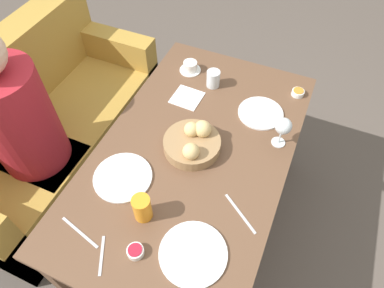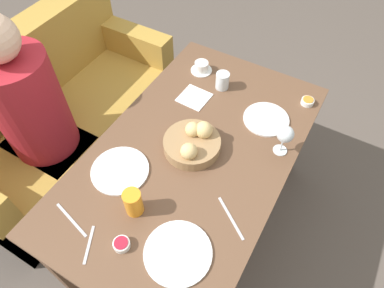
{
  "view_description": "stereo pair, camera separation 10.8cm",
  "coord_description": "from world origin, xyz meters",
  "px_view_note": "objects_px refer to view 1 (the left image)",
  "views": [
    {
      "loc": [
        -0.86,
        -0.36,
        1.98
      ],
      "look_at": [
        0.01,
        0.01,
        0.76
      ],
      "focal_mm": 32.0,
      "sensor_mm": 36.0,
      "label": 1
    },
    {
      "loc": [
        -0.81,
        -0.46,
        1.98
      ],
      "look_at": [
        0.01,
        0.01,
        0.76
      ],
      "focal_mm": 32.0,
      "sensor_mm": 36.0,
      "label": 2
    }
  ],
  "objects_px": {
    "plate_near_left": "(193,254)",
    "spoon_coffee": "(102,255)",
    "bread_basket": "(193,142)",
    "coffee_cup": "(190,67)",
    "fork_silver": "(240,213)",
    "plate_far_center": "(123,177)",
    "juice_glass": "(142,208)",
    "couch": "(48,131)",
    "napkin": "(187,98)",
    "seated_person": "(32,144)",
    "water_tumbler": "(213,79)",
    "wine_glass": "(283,127)",
    "knife_silver": "(80,232)",
    "jam_bowl_honey": "(298,93)",
    "jam_bowl_berry": "(135,251)",
    "plate_near_right": "(261,113)"
  },
  "relations": [
    {
      "from": "jam_bowl_berry",
      "to": "seated_person",
      "type": "bearing_deg",
      "value": 67.45
    },
    {
      "from": "plate_near_left",
      "to": "spoon_coffee",
      "type": "relative_size",
      "value": 1.85
    },
    {
      "from": "bread_basket",
      "to": "coffee_cup",
      "type": "distance_m",
      "value": 0.54
    },
    {
      "from": "plate_near_left",
      "to": "juice_glass",
      "type": "relative_size",
      "value": 2.13
    },
    {
      "from": "couch",
      "to": "jam_bowl_honey",
      "type": "height_order",
      "value": "couch"
    },
    {
      "from": "plate_near_left",
      "to": "spoon_coffee",
      "type": "height_order",
      "value": "plate_near_left"
    },
    {
      "from": "plate_near_right",
      "to": "knife_silver",
      "type": "xyz_separation_m",
      "value": [
        -0.88,
        0.46,
        -0.0
      ]
    },
    {
      "from": "bread_basket",
      "to": "fork_silver",
      "type": "bearing_deg",
      "value": -127.01
    },
    {
      "from": "plate_near_left",
      "to": "fork_silver",
      "type": "bearing_deg",
      "value": -25.6
    },
    {
      "from": "couch",
      "to": "jam_bowl_honey",
      "type": "xyz_separation_m",
      "value": [
        0.49,
        -1.39,
        0.43
      ]
    },
    {
      "from": "jam_bowl_honey",
      "to": "spoon_coffee",
      "type": "bearing_deg",
      "value": 157.19
    },
    {
      "from": "plate_far_center",
      "to": "juice_glass",
      "type": "xyz_separation_m",
      "value": [
        -0.12,
        -0.17,
        0.06
      ]
    },
    {
      "from": "seated_person",
      "to": "water_tumbler",
      "type": "relative_size",
      "value": 13.5
    },
    {
      "from": "seated_person",
      "to": "napkin",
      "type": "relative_size",
      "value": 8.07
    },
    {
      "from": "fork_silver",
      "to": "knife_silver",
      "type": "distance_m",
      "value": 0.63
    },
    {
      "from": "plate_far_center",
      "to": "spoon_coffee",
      "type": "xyz_separation_m",
      "value": [
        -0.32,
        -0.1,
        -0.0
      ]
    },
    {
      "from": "wine_glass",
      "to": "knife_silver",
      "type": "bearing_deg",
      "value": 141.19
    },
    {
      "from": "spoon_coffee",
      "to": "plate_far_center",
      "type": "bearing_deg",
      "value": 17.17
    },
    {
      "from": "wine_glass",
      "to": "napkin",
      "type": "bearing_deg",
      "value": 78.64
    },
    {
      "from": "seated_person",
      "to": "water_tumbler",
      "type": "distance_m",
      "value": 1.03
    },
    {
      "from": "plate_far_center",
      "to": "coffee_cup",
      "type": "xyz_separation_m",
      "value": [
        0.76,
        0.01,
        0.02
      ]
    },
    {
      "from": "plate_near_left",
      "to": "jam_bowl_honey",
      "type": "bearing_deg",
      "value": -9.56
    },
    {
      "from": "seated_person",
      "to": "juice_glass",
      "type": "distance_m",
      "value": 0.89
    },
    {
      "from": "fork_silver",
      "to": "plate_far_center",
      "type": "bearing_deg",
      "value": 94.37
    },
    {
      "from": "plate_far_center",
      "to": "jam_bowl_berry",
      "type": "height_order",
      "value": "jam_bowl_berry"
    },
    {
      "from": "plate_far_center",
      "to": "knife_silver",
      "type": "bearing_deg",
      "value": 174.74
    },
    {
      "from": "couch",
      "to": "juice_glass",
      "type": "xyz_separation_m",
      "value": [
        -0.44,
        -0.98,
        0.48
      ]
    },
    {
      "from": "coffee_cup",
      "to": "fork_silver",
      "type": "xyz_separation_m",
      "value": [
        -0.72,
        -0.53,
        -0.02
      ]
    },
    {
      "from": "fork_silver",
      "to": "jam_bowl_berry",
      "type": "bearing_deg",
      "value": 135.01
    },
    {
      "from": "juice_glass",
      "to": "fork_silver",
      "type": "bearing_deg",
      "value": -65.7
    },
    {
      "from": "seated_person",
      "to": "wine_glass",
      "type": "distance_m",
      "value": 1.31
    },
    {
      "from": "plate_near_left",
      "to": "water_tumbler",
      "type": "relative_size",
      "value": 2.83
    },
    {
      "from": "seated_person",
      "to": "juice_glass",
      "type": "relative_size",
      "value": 10.16
    },
    {
      "from": "water_tumbler",
      "to": "napkin",
      "type": "xyz_separation_m",
      "value": [
        -0.14,
        0.09,
        -0.04
      ]
    },
    {
      "from": "coffee_cup",
      "to": "napkin",
      "type": "distance_m",
      "value": 0.22
    },
    {
      "from": "plate_near_left",
      "to": "water_tumbler",
      "type": "distance_m",
      "value": 0.92
    },
    {
      "from": "plate_far_center",
      "to": "wine_glass",
      "type": "bearing_deg",
      "value": -51.29
    },
    {
      "from": "couch",
      "to": "wine_glass",
      "type": "distance_m",
      "value": 1.48
    },
    {
      "from": "spoon_coffee",
      "to": "napkin",
      "type": "bearing_deg",
      "value": 2.88
    },
    {
      "from": "napkin",
      "to": "plate_near_left",
      "type": "bearing_deg",
      "value": -154.56
    },
    {
      "from": "plate_far_center",
      "to": "knife_silver",
      "type": "height_order",
      "value": "plate_far_center"
    },
    {
      "from": "bread_basket",
      "to": "coffee_cup",
      "type": "xyz_separation_m",
      "value": [
        0.49,
        0.23,
        -0.02
      ]
    },
    {
      "from": "plate_far_center",
      "to": "jam_bowl_berry",
      "type": "xyz_separation_m",
      "value": [
        -0.27,
        -0.21,
        0.01
      ]
    },
    {
      "from": "wine_glass",
      "to": "seated_person",
      "type": "bearing_deg",
      "value": 106.24
    },
    {
      "from": "bread_basket",
      "to": "napkin",
      "type": "bearing_deg",
      "value": 28.69
    },
    {
      "from": "wine_glass",
      "to": "spoon_coffee",
      "type": "bearing_deg",
      "value": 149.17
    },
    {
      "from": "knife_silver",
      "to": "water_tumbler",
      "type": "bearing_deg",
      "value": -9.86
    },
    {
      "from": "seated_person",
      "to": "fork_silver",
      "type": "bearing_deg",
      "value": -92.74
    },
    {
      "from": "juice_glass",
      "to": "fork_silver",
      "type": "xyz_separation_m",
      "value": [
        0.16,
        -0.35,
        -0.06
      ]
    },
    {
      "from": "couch",
      "to": "napkin",
      "type": "bearing_deg",
      "value": -74.77
    }
  ]
}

